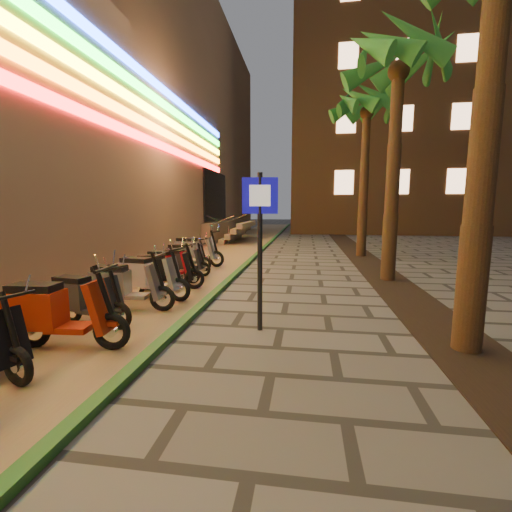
% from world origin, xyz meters
% --- Properties ---
extents(ground, '(120.00, 120.00, 0.00)m').
position_xyz_m(ground, '(0.00, 0.00, 0.00)').
color(ground, '#474442').
rests_on(ground, ground).
extents(parking_strip, '(3.40, 60.00, 0.01)m').
position_xyz_m(parking_strip, '(-2.60, 10.00, 0.01)').
color(parking_strip, '#8C7251').
rests_on(parking_strip, ground).
extents(green_curb, '(0.18, 60.00, 0.10)m').
position_xyz_m(green_curb, '(-0.90, 10.00, 0.05)').
color(green_curb, '#235A22').
rests_on(green_curb, ground).
extents(planting_strip, '(1.20, 40.00, 0.02)m').
position_xyz_m(planting_strip, '(3.60, 5.00, 0.01)').
color(planting_strip, black).
rests_on(planting_strip, ground).
extents(apartment_block, '(18.00, 16.06, 25.00)m').
position_xyz_m(apartment_block, '(9.00, 32.00, 12.50)').
color(apartment_block, brown).
rests_on(apartment_block, ground).
extents(palm_c, '(2.97, 3.02, 6.91)m').
position_xyz_m(palm_c, '(3.60, 7.00, 5.73)').
color(palm_c, '#472D19').
rests_on(palm_c, ground).
extents(palm_d, '(2.97, 3.02, 7.16)m').
position_xyz_m(palm_d, '(3.60, 12.00, 5.94)').
color(palm_d, '#472D19').
rests_on(palm_d, ground).
extents(pedestrian_sign, '(0.58, 0.12, 2.64)m').
position_xyz_m(pedestrian_sign, '(0.48, 2.38, 1.71)').
color(pedestrian_sign, black).
rests_on(pedestrian_sign, ground).
extents(scooter_5, '(1.81, 0.64, 1.27)m').
position_xyz_m(scooter_5, '(-2.41, 1.18, 0.55)').
color(scooter_5, black).
rests_on(scooter_5, ground).
extents(scooter_6, '(1.61, 0.70, 1.13)m').
position_xyz_m(scooter_6, '(-2.64, 2.18, 0.49)').
color(scooter_6, black).
rests_on(scooter_6, ground).
extents(scooter_7, '(1.70, 0.59, 1.20)m').
position_xyz_m(scooter_7, '(-2.41, 3.10, 0.52)').
color(scooter_7, black).
rests_on(scooter_7, ground).
extents(scooter_8, '(1.75, 0.72, 1.23)m').
position_xyz_m(scooter_8, '(-2.35, 4.02, 0.53)').
color(scooter_8, black).
rests_on(scooter_8, ground).
extents(scooter_9, '(1.67, 0.83, 1.18)m').
position_xyz_m(scooter_9, '(-2.36, 4.90, 0.51)').
color(scooter_9, black).
rests_on(scooter_9, ground).
extents(scooter_10, '(1.60, 0.64, 1.12)m').
position_xyz_m(scooter_10, '(-2.61, 5.83, 0.49)').
color(scooter_10, black).
rests_on(scooter_10, ground).
extents(scooter_11, '(1.47, 0.51, 1.03)m').
position_xyz_m(scooter_11, '(-2.53, 6.75, 0.45)').
color(scooter_11, black).
rests_on(scooter_11, ground).
extents(scooter_12, '(1.58, 0.69, 1.11)m').
position_xyz_m(scooter_12, '(-2.79, 7.69, 0.48)').
color(scooter_12, black).
rests_on(scooter_12, ground).
extents(scooter_13, '(1.85, 0.78, 1.30)m').
position_xyz_m(scooter_13, '(-2.75, 8.57, 0.57)').
color(scooter_13, black).
rests_on(scooter_13, ground).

